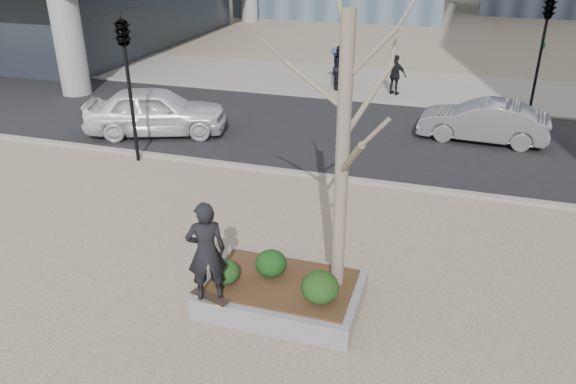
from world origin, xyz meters
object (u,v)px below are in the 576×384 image
(planter, at_px, (282,293))
(police_car, at_px, (156,111))
(skateboard, at_px, (210,298))
(skateboarder, at_px, (206,251))

(planter, distance_m, police_car, 10.70)
(planter, xyz_separation_m, skateboard, (-1.10, -0.88, 0.26))
(planter, distance_m, skateboarder, 1.89)
(skateboard, xyz_separation_m, skateboarder, (0.00, 0.00, 0.99))
(planter, xyz_separation_m, police_car, (-7.12, 7.96, 0.61))
(police_car, bearing_deg, planter, -158.10)
(skateboarder, height_order, police_car, skateboarder)
(planter, bearing_deg, skateboarder, -141.34)
(planter, relative_size, skateboarder, 1.57)
(skateboard, xyz_separation_m, police_car, (-6.02, 8.84, 0.35))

